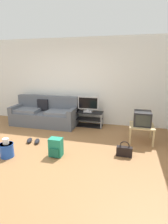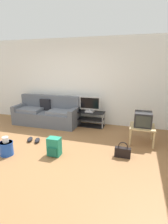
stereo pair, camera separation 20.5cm
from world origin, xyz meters
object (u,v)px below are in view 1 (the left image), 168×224
side_table (142,127)px  couch (45,114)px  tv_stand (88,119)px  cleaning_bucket (7,149)px  backpack (56,147)px  handbag (124,151)px  sneakers_pair (33,141)px  crt_tv (142,118)px  flat_tv (88,105)px

side_table → couch: bearing=168.1°
tv_stand → side_table: 1.77m
cleaning_bucket → couch: bearing=94.6°
couch → tv_stand: couch is taller
tv_stand → backpack: tv_stand is taller
handbag → sneakers_pair: handbag is taller
side_table → crt_tv: 0.23m
handbag → cleaning_bucket: size_ratio=0.83×
tv_stand → sneakers_pair: (-1.05, -1.57, -0.19)m
couch → tv_stand: size_ratio=2.27×
backpack → handbag: 1.46m
cleaning_bucket → sneakers_pair: 0.80m
side_table → handbag: bearing=-113.5°
sneakers_pair → flat_tv: bearing=55.9°
sneakers_pair → crt_tv: bearing=16.2°
flat_tv → cleaning_bucket: bearing=-117.8°
flat_tv → couch: bearing=-172.5°
tv_stand → cleaning_bucket: 2.64m
crt_tv → sneakers_pair: size_ratio=1.05×
flat_tv → crt_tv: flat_tv is taller
crt_tv → cleaning_bucket: size_ratio=1.04×
side_table → sneakers_pair: 2.73m
tv_stand → crt_tv: 1.80m
tv_stand → sneakers_pair: bearing=-123.7°
handbag → cleaning_bucket: bearing=-165.1°
sneakers_pair → couch: bearing=104.1°
backpack → sneakers_pair: backpack is taller
tv_stand → handbag: (1.18, -1.70, -0.11)m
side_table → crt_tv: crt_tv is taller
tv_stand → handbag: bearing=-55.1°
crt_tv → cleaning_bucket: crt_tv is taller
crt_tv → backpack: (-1.79, -1.23, -0.41)m
tv_stand → cleaning_bucket: bearing=-117.5°
cleaning_bucket → side_table: bearing=28.5°
handbag → sneakers_pair: 2.24m
crt_tv → handbag: crt_tv is taller
flat_tv → crt_tv: size_ratio=1.49×
couch → sneakers_pair: bearing=-75.9°
tv_stand → flat_tv: 0.47m
backpack → sneakers_pair: 0.96m
crt_tv → handbag: (-0.38, -0.88, -0.49)m
backpack → side_table: bearing=23.1°
flat_tv → side_table: size_ratio=1.09×
couch → flat_tv: flat_tv is taller
cleaning_bucket → tv_stand: bearing=62.5°
sneakers_pair → tv_stand: bearing=56.3°
crt_tv → tv_stand: bearing=152.5°
couch → handbag: couch is taller
side_table → handbag: 0.98m
cleaning_bucket → sneakers_pair: bearing=77.5°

